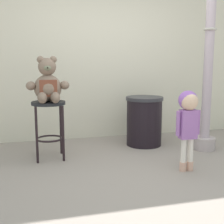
{
  "coord_description": "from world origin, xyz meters",
  "views": [
    {
      "loc": [
        -1.1,
        -3.02,
        1.27
      ],
      "look_at": [
        -0.16,
        0.59,
        0.65
      ],
      "focal_mm": 48.4,
      "sensor_mm": 36.0,
      "label": 1
    }
  ],
  "objects_px": {
    "bar_stool_with_teddy": "(49,117)",
    "child_walking": "(188,113)",
    "teddy_bear": "(48,85)",
    "trash_bin": "(144,121)",
    "lamppost": "(208,68)"
  },
  "relations": [
    {
      "from": "bar_stool_with_teddy",
      "to": "trash_bin",
      "type": "bearing_deg",
      "value": 11.93
    },
    {
      "from": "child_walking",
      "to": "teddy_bear",
      "type": "bearing_deg",
      "value": 52.29
    },
    {
      "from": "teddy_bear",
      "to": "lamppost",
      "type": "relative_size",
      "value": 0.2
    },
    {
      "from": "bar_stool_with_teddy",
      "to": "teddy_bear",
      "type": "height_order",
      "value": "teddy_bear"
    },
    {
      "from": "bar_stool_with_teddy",
      "to": "lamppost",
      "type": "relative_size",
      "value": 0.26
    },
    {
      "from": "child_walking",
      "to": "lamppost",
      "type": "distance_m",
      "value": 1.12
    },
    {
      "from": "child_walking",
      "to": "trash_bin",
      "type": "distance_m",
      "value": 1.23
    },
    {
      "from": "teddy_bear",
      "to": "trash_bin",
      "type": "xyz_separation_m",
      "value": [
        1.44,
        0.33,
        -0.6
      ]
    },
    {
      "from": "bar_stool_with_teddy",
      "to": "teddy_bear",
      "type": "xyz_separation_m",
      "value": [
        0.0,
        -0.03,
        0.42
      ]
    },
    {
      "from": "child_walking",
      "to": "lamppost",
      "type": "bearing_deg",
      "value": -51.65
    },
    {
      "from": "bar_stool_with_teddy",
      "to": "teddy_bear",
      "type": "bearing_deg",
      "value": -90.0
    },
    {
      "from": "bar_stool_with_teddy",
      "to": "trash_bin",
      "type": "height_order",
      "value": "bar_stool_with_teddy"
    },
    {
      "from": "teddy_bear",
      "to": "trash_bin",
      "type": "distance_m",
      "value": 1.6
    },
    {
      "from": "bar_stool_with_teddy",
      "to": "teddy_bear",
      "type": "distance_m",
      "value": 0.42
    },
    {
      "from": "bar_stool_with_teddy",
      "to": "child_walking",
      "type": "bearing_deg",
      "value": -30.06
    }
  ]
}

